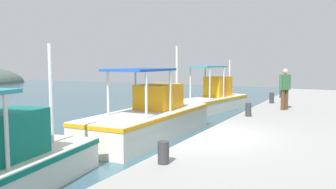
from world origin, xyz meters
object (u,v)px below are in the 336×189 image
(fishing_boat_fourth, at_px, (213,99))
(fisherman_standing, at_px, (285,87))
(mooring_bollard_nearest, at_px, (163,153))
(fishing_boat_third, at_px, (150,119))
(mooring_bollard_third, at_px, (272,98))
(mooring_bollard_fourth, at_px, (282,94))
(mooring_bollard_second, at_px, (248,110))

(fishing_boat_fourth, xyz_separation_m, fisherman_standing, (-4.05, -4.50, 1.09))
(fisherman_standing, relative_size, mooring_bollard_nearest, 3.85)
(fishing_boat_third, distance_m, mooring_bollard_nearest, 6.04)
(fisherman_standing, bearing_deg, mooring_bollard_third, 23.25)
(fishing_boat_third, bearing_deg, mooring_bollard_fourth, -20.35)
(fishing_boat_third, height_order, fisherman_standing, fishing_boat_third)
(fishing_boat_third, bearing_deg, mooring_bollard_third, -28.94)
(mooring_bollard_second, bearing_deg, fishing_boat_fourth, 29.44)
(fishing_boat_fourth, bearing_deg, fishing_boat_third, -177.13)
(fishing_boat_fourth, height_order, mooring_bollard_third, fishing_boat_fourth)
(mooring_bollard_nearest, bearing_deg, fishing_boat_fourth, 15.65)
(fishing_boat_third, distance_m, fishing_boat_fourth, 7.85)
(fishing_boat_third, height_order, mooring_bollard_third, fishing_boat_third)
(fisherman_standing, xyz_separation_m, mooring_bollard_nearest, (-8.88, 0.88, -0.70))
(mooring_bollard_fourth, bearing_deg, mooring_bollard_third, -180.00)
(mooring_bollard_fourth, bearing_deg, fisherman_standing, -169.85)
(fishing_boat_third, distance_m, mooring_bollard_fourth, 9.29)
(mooring_bollard_second, bearing_deg, mooring_bollard_fourth, 0.00)
(mooring_bollard_second, height_order, mooring_bollard_third, mooring_bollard_third)
(mooring_bollard_nearest, relative_size, mooring_bollard_third, 0.85)
(mooring_bollard_second, relative_size, mooring_bollard_third, 0.94)
(mooring_bollard_third, bearing_deg, mooring_bollard_second, 180.00)
(fishing_boat_fourth, xyz_separation_m, mooring_bollard_second, (-6.42, -3.62, 0.41))
(fisherman_standing, bearing_deg, mooring_bollard_fourth, 10.15)
(mooring_bollard_fourth, bearing_deg, fishing_boat_third, 159.65)
(fisherman_standing, xyz_separation_m, mooring_bollard_third, (2.05, 0.88, -0.66))
(fishing_boat_third, bearing_deg, fisherman_standing, -47.30)
(mooring_bollard_nearest, distance_m, mooring_bollard_fourth, 13.80)
(fishing_boat_third, height_order, mooring_bollard_fourth, fishing_boat_third)
(fishing_boat_third, xyz_separation_m, fishing_boat_fourth, (7.84, 0.39, -0.06))
(fishing_boat_third, height_order, fishing_boat_fourth, fishing_boat_third)
(fishing_boat_fourth, relative_size, fisherman_standing, 3.66)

